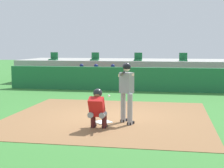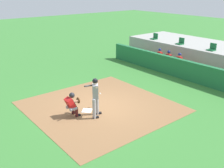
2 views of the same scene
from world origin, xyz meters
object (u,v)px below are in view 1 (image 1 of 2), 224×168
at_px(home_plate, 103,122).
at_px(stadium_seat_2, 138,59).
at_px(stadium_seat_1, 95,58).
at_px(dugout_player_2, 112,76).
at_px(stadium_seat_0, 54,58).
at_px(batter_at_plate, 126,89).
at_px(stadium_seat_3, 183,59).
at_px(dugout_player_1, 96,76).
at_px(dugout_player_0, 81,75).
at_px(catcher_crouched, 98,107).

relative_size(home_plate, stadium_seat_2, 0.92).
bearing_deg(stadium_seat_1, stadium_seat_2, 0.00).
bearing_deg(dugout_player_2, stadium_seat_0, 153.22).
height_order(dugout_player_2, stadium_seat_1, stadium_seat_1).
bearing_deg(batter_at_plate, stadium_seat_3, 79.37).
bearing_deg(stadium_seat_1, dugout_player_2, -54.87).
height_order(batter_at_plate, dugout_player_1, batter_at_plate).
bearing_deg(dugout_player_0, stadium_seat_0, 138.32).
xyz_separation_m(catcher_crouched, stadium_seat_2, (0.00, 10.92, 0.93)).
bearing_deg(batter_at_plate, dugout_player_2, 102.90).
bearing_deg(catcher_crouched, stadium_seat_3, 76.61).
xyz_separation_m(dugout_player_0, stadium_seat_0, (-2.29, 2.03, 0.86)).
relative_size(home_plate, dugout_player_0, 0.34).
bearing_deg(dugout_player_0, dugout_player_1, 0.00).
bearing_deg(stadium_seat_0, stadium_seat_1, 0.00).
bearing_deg(catcher_crouched, batter_at_plate, 47.68).
bearing_deg(batter_at_plate, stadium_seat_2, 93.90).
height_order(home_plate, dugout_player_0, dugout_player_0).
bearing_deg(stadium_seat_1, stadium_seat_0, 180.00).
height_order(batter_at_plate, dugout_player_0, batter_at_plate).
height_order(stadium_seat_0, stadium_seat_2, same).
bearing_deg(catcher_crouched, stadium_seat_2, 89.99).
height_order(dugout_player_1, stadium_seat_0, stadium_seat_0).
relative_size(dugout_player_2, stadium_seat_0, 2.71).
bearing_deg(stadium_seat_3, stadium_seat_0, 180.00).
xyz_separation_m(stadium_seat_1, stadium_seat_2, (2.60, 0.00, 0.00)).
bearing_deg(stadium_seat_2, dugout_player_2, -119.87).
bearing_deg(stadium_seat_3, dugout_player_0, -159.75).
bearing_deg(dugout_player_1, stadium_seat_2, 44.15).
relative_size(catcher_crouched, dugout_player_2, 1.43).
distance_m(home_plate, stadium_seat_2, 10.29).
distance_m(dugout_player_2, stadium_seat_3, 4.37).
distance_m(dugout_player_0, stadium_seat_2, 3.66).
xyz_separation_m(catcher_crouched, dugout_player_0, (-2.91, 8.89, 0.07)).
distance_m(stadium_seat_1, stadium_seat_2, 2.60).
relative_size(batter_at_plate, dugout_player_2, 1.39).
xyz_separation_m(dugout_player_1, stadium_seat_1, (-0.50, 2.03, 0.86)).
relative_size(batter_at_plate, dugout_player_0, 1.39).
bearing_deg(stadium_seat_0, batter_at_plate, -59.89).
distance_m(dugout_player_0, stadium_seat_0, 3.18).
relative_size(catcher_crouched, stadium_seat_3, 3.88).
distance_m(dugout_player_0, stadium_seat_3, 5.94).
bearing_deg(home_plate, stadium_seat_0, 117.06).
height_order(stadium_seat_2, stadium_seat_3, same).
bearing_deg(home_plate, dugout_player_0, 109.69).
distance_m(home_plate, stadium_seat_0, 11.53).
xyz_separation_m(batter_at_plate, dugout_player_2, (-1.86, 8.13, -0.36)).
bearing_deg(catcher_crouched, dugout_player_2, 97.48).
bearing_deg(dugout_player_1, home_plate, -75.57).
bearing_deg(dugout_player_2, dugout_player_1, 180.00).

